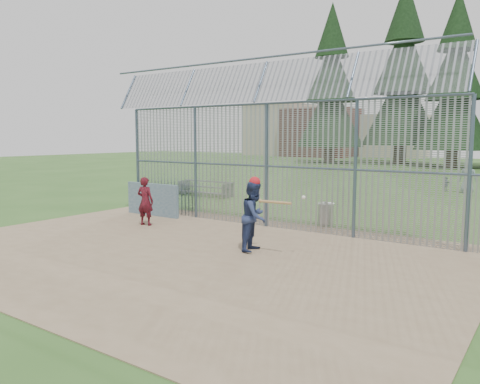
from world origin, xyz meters
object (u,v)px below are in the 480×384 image
Objects in this scene: dugout_wall at (153,199)px; trash_can at (326,214)px; bleacher at (205,188)px; batter at (255,216)px; onlooker at (145,201)px.

trash_can is (6.11, 1.96, -0.24)m from dugout_wall.
bleacher is at bearing 110.43° from dugout_wall.
batter is 1.12× the size of onlooker.
bleacher is at bearing 35.11° from batter.
bleacher is (-8.24, 8.18, -0.51)m from batter.
trash_can is (4.90, 3.48, -0.45)m from onlooker.
onlooker reaches higher than bleacher.
batter is 0.60× the size of bleacher.
batter is 11.62m from bleacher.
dugout_wall is at bearing -69.57° from bleacher.
batter is 4.96m from onlooker.
dugout_wall is 1.55× the size of onlooker.
bleacher is (-2.16, 5.80, -0.21)m from dugout_wall.
dugout_wall is at bearing -63.76° from onlooker.
dugout_wall is at bearing 58.50° from batter.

